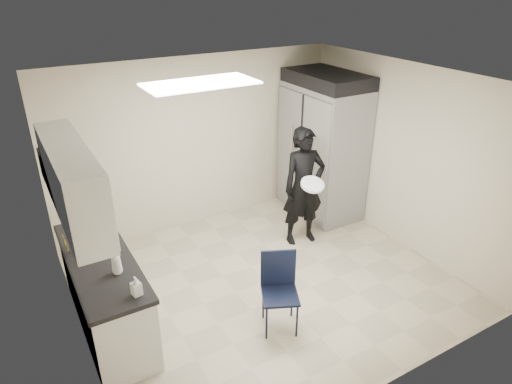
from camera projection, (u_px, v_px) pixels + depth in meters
floor at (266, 282)px, 5.95m from camera, size 4.50×4.50×0.00m
ceiling at (268, 82)px, 4.82m from camera, size 4.50×4.50×0.00m
back_wall at (198, 143)px, 6.94m from camera, size 4.50×0.00×4.50m
left_wall at (66, 243)px, 4.37m from camera, size 0.00×4.00×4.00m
right_wall at (403, 157)px, 6.40m from camera, size 0.00×4.00×4.00m
ceiling_panel at (201, 83)px, 4.87m from camera, size 1.20×0.60×0.02m
lower_counter at (106, 294)px, 5.04m from camera, size 0.60×1.90×0.86m
countertop at (100, 260)px, 4.84m from camera, size 0.64×1.95×0.05m
sink at (97, 250)px, 5.05m from camera, size 0.42×0.40×0.14m
faucet at (75, 243)px, 4.90m from camera, size 0.02×0.02×0.24m
upper_cabinets at (72, 182)px, 4.37m from camera, size 0.35×1.80×0.75m
towel_dispenser at (51, 164)px, 5.33m from camera, size 0.22×0.30×0.35m
notice_sticker_left at (67, 245)px, 4.48m from camera, size 0.00×0.12×0.07m
notice_sticker_right at (64, 240)px, 4.66m from camera, size 0.00×0.12×0.07m
commercial_fridge at (323, 151)px, 7.31m from camera, size 0.80×1.35×2.10m
fridge_compressor at (327, 79)px, 6.81m from camera, size 0.80×1.35×0.20m
folding_chair at (280, 296)px, 5.00m from camera, size 0.52×0.52×0.88m
man_tuxedo at (304, 187)px, 6.51m from camera, size 0.70×0.52×1.75m
bucket_lid at (312, 184)px, 6.23m from camera, size 0.37×0.37×0.04m
soap_bottle_a at (116, 262)px, 4.54m from camera, size 0.14×0.14×0.27m
soap_bottle_b at (136, 286)px, 4.24m from camera, size 0.10×0.10×0.20m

